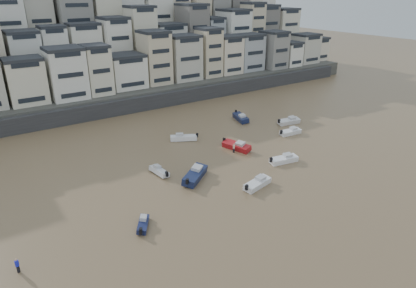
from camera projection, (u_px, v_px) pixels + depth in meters
harbor_wall at (136, 104)px, 89.61m from camera, size 140.00×3.00×3.50m
hillside at (96, 38)px, 118.16m from camera, size 141.04×66.00×50.00m
boat_a at (257, 182)px, 55.43m from camera, size 5.79×2.98×1.51m
boat_b at (284, 158)px, 63.27m from camera, size 5.73×2.75×1.50m
boat_c at (195, 174)px, 57.66m from camera, size 6.85×5.98×1.88m
boat_d at (291, 131)px, 75.50m from camera, size 5.28×2.07×1.41m
boat_e at (236, 145)px, 68.38m from camera, size 3.63×6.38×1.66m
boat_f at (159, 170)px, 59.38m from camera, size 2.00×4.66×1.23m
boat_g at (289, 121)px, 81.33m from camera, size 5.81×2.66×1.53m
boat_h at (184, 137)px, 72.54m from camera, size 5.84×4.31×1.54m
boat_i at (241, 117)px, 83.50m from camera, size 3.71×6.57×1.70m
boat_j at (143, 223)px, 46.17m from camera, size 3.23×4.08×1.09m
person_blue at (17, 265)px, 38.66m from camera, size 0.44×0.44×1.74m
person_pink at (234, 148)px, 67.08m from camera, size 0.44×0.44×1.74m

